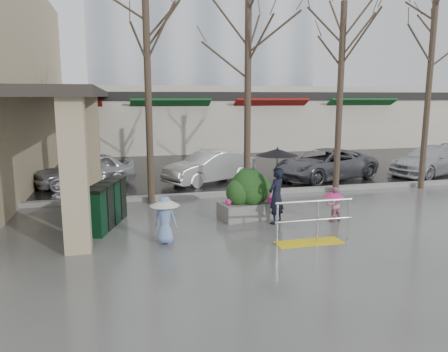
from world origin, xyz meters
name	(u,v)px	position (x,y,z in m)	size (l,w,h in m)	color
ground	(242,232)	(0.00, 0.00, 0.00)	(120.00, 120.00, 0.00)	#51514F
street_asphalt	(160,143)	(0.00, 22.00, 0.01)	(120.00, 36.00, 0.01)	black
curb	(210,195)	(0.00, 4.00, 0.07)	(120.00, 0.30, 0.15)	gray
canopy_slab	(68,90)	(-4.80, 8.00, 3.62)	(2.80, 18.00, 0.25)	#2D2823
pillar_front	(74,173)	(-3.90, -0.50, 1.75)	(0.55, 0.55, 3.50)	tan
pillar_back	(91,143)	(-3.90, 6.00, 1.75)	(0.55, 0.55, 3.50)	tan
storefront_row	(196,118)	(2.00, 17.97, 2.01)	(34.00, 6.74, 4.00)	beige
handrail	(312,227)	(1.36, -1.20, 0.38)	(1.90, 0.50, 1.03)	yellow
tree_west	(146,39)	(-2.00, 3.60, 5.08)	(3.20, 3.20, 6.80)	#382B21
tree_midwest	(248,37)	(1.20, 3.60, 5.23)	(3.20, 3.20, 7.00)	#382B21
tree_mideast	(342,52)	(4.50, 3.60, 4.86)	(3.20, 3.20, 6.50)	#382B21
tree_east	(433,39)	(8.00, 3.60, 5.38)	(3.20, 3.20, 7.20)	#382B21
woman	(277,177)	(1.10, 0.51, 1.27)	(1.13, 1.13, 2.08)	black
child_pink	(334,201)	(2.70, 0.34, 0.56)	(0.59, 0.59, 0.95)	pink
child_blue	(165,215)	(-1.97, -0.43, 0.68)	(0.70, 0.70, 1.13)	#7291CC
planter	(249,194)	(0.55, 1.21, 0.68)	(1.75, 1.11, 1.42)	slate
news_boxes	(106,205)	(-3.33, 1.30, 0.59)	(1.10, 2.14, 1.17)	#0B331B
car_a	(85,170)	(-4.24, 6.97, 0.63)	(1.49, 3.70, 1.26)	#A6A6AB
car_b	(210,167)	(0.53, 6.54, 0.63)	(1.33, 3.82, 1.26)	silver
car_c	(325,164)	(5.26, 6.03, 0.63)	(2.09, 4.53, 1.26)	#5B5C63
car_d	(431,160)	(10.33, 6.01, 0.63)	(1.77, 4.34, 1.26)	silver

